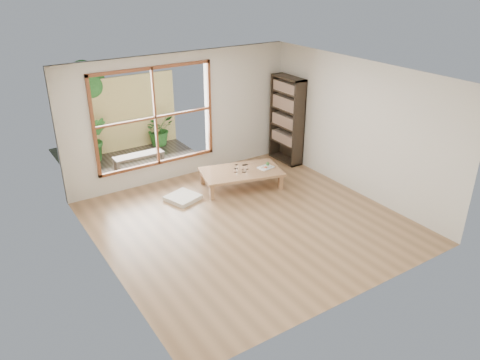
% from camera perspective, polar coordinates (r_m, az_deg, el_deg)
% --- Properties ---
extents(ground, '(5.00, 5.00, 0.00)m').
position_cam_1_polar(ground, '(8.33, 0.97, -5.14)').
color(ground, '#9E764F').
rests_on(ground, ground).
extents(low_table, '(1.78, 1.28, 0.35)m').
position_cam_1_polar(low_table, '(9.49, 0.15, 0.91)').
color(low_table, '#AC8153').
rests_on(low_table, ground).
extents(floor_cushion, '(0.70, 0.70, 0.08)m').
position_cam_1_polar(floor_cushion, '(9.14, -6.99, -2.15)').
color(floor_cushion, silver).
rests_on(floor_cushion, ground).
extents(bookshelf, '(0.31, 0.88, 1.94)m').
position_cam_1_polar(bookshelf, '(10.61, 5.74, 7.29)').
color(bookshelf, black).
rests_on(bookshelf, ground).
extents(glass_tall, '(0.08, 0.08, 0.15)m').
position_cam_1_polar(glass_tall, '(9.39, 0.50, 1.41)').
color(glass_tall, silver).
rests_on(glass_tall, low_table).
extents(glass_mid, '(0.07, 0.07, 0.10)m').
position_cam_1_polar(glass_mid, '(9.52, 0.78, 1.61)').
color(glass_mid, silver).
rests_on(glass_mid, low_table).
extents(glass_short, '(0.07, 0.07, 0.09)m').
position_cam_1_polar(glass_short, '(9.55, -0.46, 1.63)').
color(glass_short, silver).
rests_on(glass_short, low_table).
extents(glass_small, '(0.06, 0.06, 0.08)m').
position_cam_1_polar(glass_small, '(9.39, -0.55, 1.18)').
color(glass_small, silver).
rests_on(glass_small, low_table).
extents(food_tray, '(0.33, 0.25, 0.10)m').
position_cam_1_polar(food_tray, '(9.63, 3.20, 1.66)').
color(food_tray, white).
rests_on(food_tray, low_table).
extents(deck, '(2.80, 2.00, 0.05)m').
position_cam_1_polar(deck, '(10.95, -12.15, 1.99)').
color(deck, '#3A332A').
rests_on(deck, ground).
extents(garden_bench, '(1.10, 0.32, 0.35)m').
position_cam_1_polar(garden_bench, '(10.49, -12.25, 2.77)').
color(garden_bench, black).
rests_on(garden_bench, deck).
extents(bamboo_fence, '(2.80, 0.06, 1.80)m').
position_cam_1_polar(bamboo_fence, '(11.54, -14.42, 7.72)').
color(bamboo_fence, tan).
rests_on(bamboo_fence, ground).
extents(shrub_right, '(0.91, 0.84, 0.83)m').
position_cam_1_polar(shrub_right, '(11.82, -9.87, 6.20)').
color(shrub_right, '#2B6324').
rests_on(shrub_right, deck).
extents(shrub_left, '(0.63, 0.53, 1.03)m').
position_cam_1_polar(shrub_left, '(11.13, -17.27, 4.77)').
color(shrub_left, '#2B6324').
rests_on(shrub_left, deck).
extents(garden_tree, '(1.04, 0.85, 2.22)m').
position_cam_1_polar(garden_tree, '(11.46, -18.56, 10.86)').
color(garden_tree, '#4C3D2D').
rests_on(garden_tree, ground).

